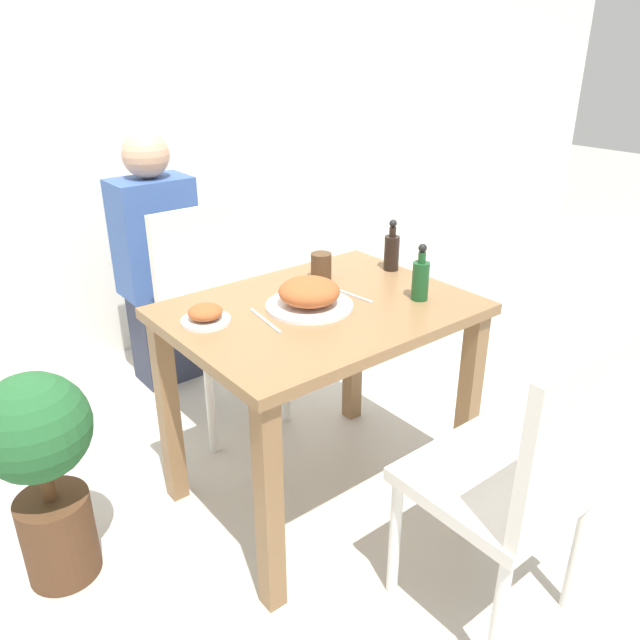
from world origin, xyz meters
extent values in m
plane|color=#B7B2A8|center=(0.00, 0.00, 0.00)|extent=(16.00, 16.00, 0.00)
cube|color=white|center=(0.00, 1.55, 1.30)|extent=(8.00, 0.05, 2.60)
cube|color=olive|center=(0.00, 0.00, 0.72)|extent=(0.94, 0.71, 0.04)
cube|color=olive|center=(-0.42, -0.30, 0.35)|extent=(0.06, 0.06, 0.70)
cube|color=olive|center=(0.42, -0.30, 0.35)|extent=(0.06, 0.06, 0.70)
cube|color=olive|center=(-0.42, 0.30, 0.35)|extent=(0.06, 0.06, 0.70)
cube|color=olive|center=(0.42, 0.30, 0.35)|extent=(0.06, 0.06, 0.70)
cube|color=silver|center=(0.07, -0.67, 0.43)|extent=(0.42, 0.42, 0.04)
cube|color=silver|center=(0.07, -0.86, 0.67)|extent=(0.40, 0.04, 0.44)
cylinder|color=white|center=(0.25, -0.49, 0.21)|extent=(0.03, 0.03, 0.41)
cylinder|color=white|center=(-0.11, -0.49, 0.21)|extent=(0.03, 0.03, 0.41)
cylinder|color=white|center=(0.25, -0.85, 0.21)|extent=(0.03, 0.03, 0.41)
cylinder|color=white|center=(-0.11, -0.85, 0.21)|extent=(0.03, 0.03, 0.41)
cube|color=silver|center=(0.00, 0.63, 0.43)|extent=(0.42, 0.42, 0.04)
cube|color=silver|center=(0.00, 0.83, 0.67)|extent=(0.40, 0.04, 0.44)
cylinder|color=white|center=(-0.18, 0.45, 0.21)|extent=(0.03, 0.03, 0.41)
cylinder|color=white|center=(0.18, 0.45, 0.21)|extent=(0.03, 0.03, 0.41)
cylinder|color=white|center=(-0.18, 0.81, 0.21)|extent=(0.03, 0.03, 0.41)
cylinder|color=white|center=(0.18, 0.81, 0.21)|extent=(0.03, 0.03, 0.41)
cylinder|color=white|center=(-0.03, 0.01, 0.75)|extent=(0.28, 0.28, 0.01)
ellipsoid|color=#A35128|center=(-0.03, 0.01, 0.79)|extent=(0.20, 0.20, 0.08)
cylinder|color=white|center=(-0.35, 0.12, 0.75)|extent=(0.15, 0.15, 0.01)
ellipsoid|color=#A35128|center=(-0.35, 0.12, 0.77)|extent=(0.10, 0.10, 0.04)
cylinder|color=#4C331E|center=(0.16, 0.19, 0.79)|extent=(0.07, 0.07, 0.09)
cylinder|color=#194C23|center=(0.29, -0.16, 0.80)|extent=(0.06, 0.06, 0.13)
cylinder|color=#194C23|center=(0.29, -0.16, 0.88)|extent=(0.02, 0.02, 0.04)
sphere|color=black|center=(0.29, -0.16, 0.92)|extent=(0.03, 0.03, 0.03)
cylinder|color=black|center=(0.42, 0.10, 0.80)|extent=(0.06, 0.06, 0.13)
cylinder|color=black|center=(0.42, 0.10, 0.88)|extent=(0.02, 0.02, 0.04)
sphere|color=black|center=(0.42, 0.10, 0.92)|extent=(0.03, 0.03, 0.03)
cube|color=silver|center=(-0.20, 0.01, 0.74)|extent=(0.03, 0.20, 0.00)
cube|color=silver|center=(0.14, 0.01, 0.74)|extent=(0.03, 0.20, 0.00)
cylinder|color=#51331E|center=(-0.86, 0.20, 0.14)|extent=(0.22, 0.22, 0.28)
cylinder|color=brown|center=(-0.86, 0.20, 0.33)|extent=(0.04, 0.04, 0.09)
sphere|color=#235B2D|center=(-0.86, 0.20, 0.54)|extent=(0.31, 0.31, 0.31)
cube|color=#2D3347|center=(-0.05, 1.12, 0.23)|extent=(0.28, 0.20, 0.45)
cube|color=#385699|center=(-0.05, 1.12, 0.71)|extent=(0.34, 0.22, 0.52)
sphere|color=tan|center=(-0.05, 1.12, 1.07)|extent=(0.20, 0.20, 0.20)
camera|label=1|loc=(-1.14, -1.43, 1.53)|focal=35.00mm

